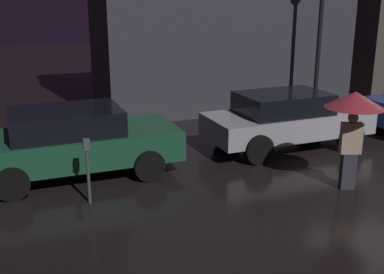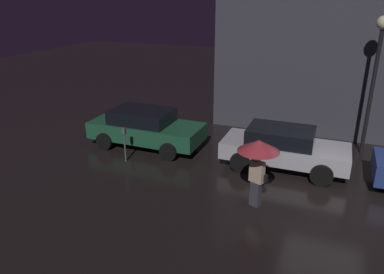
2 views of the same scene
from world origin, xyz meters
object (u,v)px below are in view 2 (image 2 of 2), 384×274
object	(u,v)px
parked_car_silver	(283,147)
street_lamp_near	(378,57)
parking_meter	(125,141)
pedestrian_with_umbrella	(258,152)
parked_car_green	(145,127)

from	to	relation	value
parked_car_silver	street_lamp_near	size ratio (longest dim) A/B	0.85
parked_car_silver	street_lamp_near	distance (m)	4.54
street_lamp_near	parking_meter	bearing A→B (deg)	-153.10
pedestrian_with_umbrella	parking_meter	world-z (taller)	pedestrian_with_umbrella
parked_car_silver	street_lamp_near	bearing A→B (deg)	42.32
pedestrian_with_umbrella	parking_meter	bearing A→B (deg)	-172.09
parked_car_green	street_lamp_near	distance (m)	8.75
pedestrian_with_umbrella	street_lamp_near	bearing A→B (deg)	82.55
pedestrian_with_umbrella	parking_meter	xyz separation A→B (m)	(-5.00, 1.21, -0.86)
pedestrian_with_umbrella	parking_meter	distance (m)	5.22
pedestrian_with_umbrella	street_lamp_near	size ratio (longest dim) A/B	0.40
pedestrian_with_umbrella	parking_meter	size ratio (longest dim) A/B	1.57
parked_car_silver	parking_meter	bearing A→B (deg)	-163.83
parking_meter	street_lamp_near	world-z (taller)	street_lamp_near
parked_car_silver	pedestrian_with_umbrella	bearing A→B (deg)	-96.68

